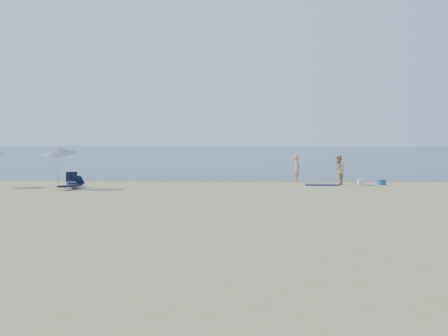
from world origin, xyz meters
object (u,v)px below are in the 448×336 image
(person_left, at_px, (297,169))
(umbrella_near, at_px, (59,151))
(blue_cooler, at_px, (382,182))
(person_right, at_px, (338,170))

(person_left, xyz_separation_m, umbrella_near, (-13.22, -3.46, 1.15))
(blue_cooler, relative_size, umbrella_near, 0.18)
(person_right, distance_m, umbrella_near, 15.66)
(person_left, xyz_separation_m, person_right, (2.25, -1.27, 0.01))
(person_right, xyz_separation_m, blue_cooler, (2.45, -0.07, -0.69))
(umbrella_near, bearing_deg, person_left, 29.25)
(person_left, distance_m, umbrella_near, 13.71)
(person_right, bearing_deg, blue_cooler, 104.00)
(person_left, bearing_deg, blue_cooler, -99.57)
(umbrella_near, bearing_deg, blue_cooler, 21.31)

